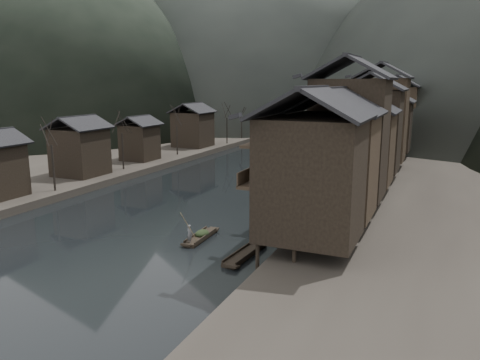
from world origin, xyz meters
The scene contains 12 objects.
water centered at (0.00, 0.00, 0.00)m, with size 300.00×300.00×0.00m, color black.
left_bank centered at (-35.00, 40.00, 0.60)m, with size 40.00×200.00×1.20m, color #2D2823.
stilt_houses centered at (17.28, 19.48, 9.14)m, with size 9.00×67.60×16.70m.
left_houses centered at (-20.50, 20.12, 5.66)m, with size 8.10×53.20×8.73m.
bare_trees centered at (-17.00, 23.57, 6.73)m, with size 3.97×70.64×7.93m.
moored_sampans centered at (11.87, 21.27, 0.20)m, with size 3.15×61.82×0.47m.
midriver_boats centered at (0.25, 55.08, 0.20)m, with size 15.05×39.43×0.45m.
stone_bridge centered at (0.00, 72.00, 5.11)m, with size 40.00×6.00×9.00m.
hero_sampan centered at (6.58, -4.93, 0.20)m, with size 1.31×5.35×0.44m.
cargo_heap centered at (6.59, -4.69, 0.79)m, with size 1.17×1.53×0.70m, color black.
boatman centered at (6.51, -6.79, 1.27)m, with size 0.61×0.40×1.66m, color #5E5E60.
bamboo_pole centered at (6.71, -6.79, 4.00)m, with size 0.06×0.06×4.40m, color #8C7A51.
Camera 1 is at (25.84, -40.10, 13.91)m, focal length 35.00 mm.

